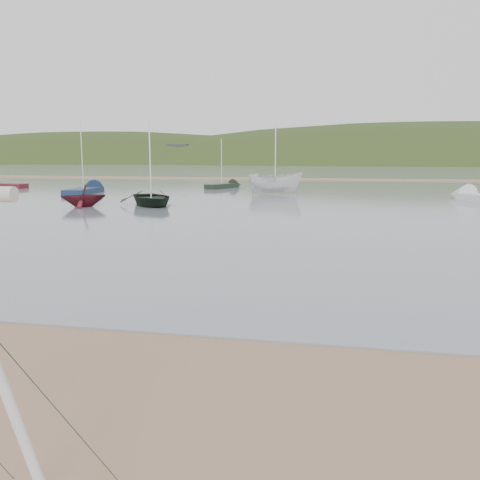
% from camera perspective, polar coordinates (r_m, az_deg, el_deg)
% --- Properties ---
extents(ground, '(560.00, 560.00, 0.00)m').
position_cam_1_polar(ground, '(7.39, -23.54, -19.96)').
color(ground, '#8B6A50').
rests_on(ground, ground).
extents(water, '(560.00, 256.00, 0.04)m').
position_cam_1_polar(water, '(137.30, 9.86, 7.88)').
color(water, slate).
rests_on(water, ground).
extents(sandbar, '(560.00, 7.00, 0.07)m').
position_cam_1_polar(sandbar, '(75.38, 8.49, 6.75)').
color(sandbar, '#8B6A50').
rests_on(sandbar, water).
extents(hill_ridge, '(620.00, 180.00, 80.00)m').
position_cam_1_polar(hill_ridge, '(241.77, 14.84, 3.66)').
color(hill_ridge, '#263616').
rests_on(hill_ridge, ground).
extents(far_cottages, '(294.40, 6.30, 8.00)m').
position_cam_1_polar(far_cottages, '(201.21, 11.30, 9.44)').
color(far_cottages, beige).
rests_on(far_cottages, ground).
extents(boat_dark, '(3.68, 3.04, 5.23)m').
position_cam_1_polar(boat_dark, '(36.23, -10.04, 7.95)').
color(boat_dark, black).
rests_on(boat_dark, water).
extents(boat_red, '(2.56, 2.97, 2.95)m').
position_cam_1_polar(boat_red, '(36.59, -17.24, 5.89)').
color(boat_red, '#53131C').
rests_on(boat_red, water).
extents(boat_white, '(2.33, 2.29, 5.18)m').
position_cam_1_polar(boat_white, '(46.76, 3.98, 8.35)').
color(boat_white, silver).
rests_on(boat_white, water).
extents(sailboat_white_near, '(5.56, 8.16, 8.08)m').
position_cam_1_polar(sailboat_white_near, '(44.49, 24.73, 4.45)').
color(sailboat_white_near, silver).
rests_on(sailboat_white_near, ground).
extents(sailboat_blue_near, '(2.66, 7.69, 7.47)m').
position_cam_1_polar(sailboat_blue_near, '(51.18, -16.28, 5.48)').
color(sailboat_blue_near, '#142648').
rests_on(sailboat_blue_near, ground).
extents(sailboat_dark_mid, '(3.60, 5.69, 5.65)m').
position_cam_1_polar(sailboat_dark_mid, '(55.75, -1.22, 6.16)').
color(sailboat_dark_mid, black).
rests_on(sailboat_dark_mid, ground).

